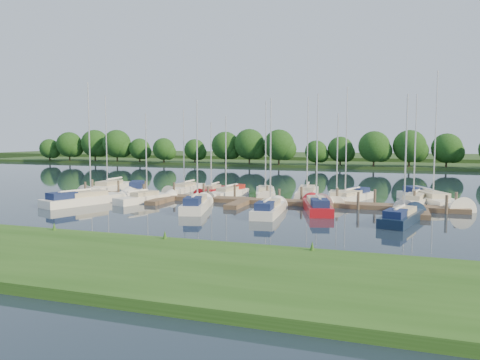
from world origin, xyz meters
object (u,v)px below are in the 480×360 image
(sailboat_n_0, at_px, (109,189))
(sailboat_s_2, at_px, (197,206))
(dock, at_px, (245,201))
(motorboat, at_px, (137,190))
(sailboat_n_5, at_px, (265,194))

(sailboat_n_0, relative_size, sailboat_s_2, 1.15)
(dock, relative_size, motorboat, 6.72)
(dock, bearing_deg, sailboat_n_0, 166.34)
(sailboat_n_0, height_order, sailboat_n_5, sailboat_n_0)
(sailboat_n_0, distance_m, motorboat, 4.49)
(dock, distance_m, sailboat_n_5, 5.60)
(dock, bearing_deg, sailboat_s_2, -117.52)
(motorboat, height_order, sailboat_n_5, sailboat_n_5)
(sailboat_n_0, relative_size, sailboat_n_5, 1.10)
(sailboat_n_5, height_order, sailboat_s_2, sailboat_n_5)
(sailboat_n_0, bearing_deg, motorboat, 165.74)
(dock, height_order, motorboat, motorboat)
(sailboat_n_5, xyz_separation_m, sailboat_s_2, (-3.28, -10.84, 0.07))
(dock, height_order, sailboat_n_5, sailboat_n_5)
(motorboat, bearing_deg, dock, 143.05)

